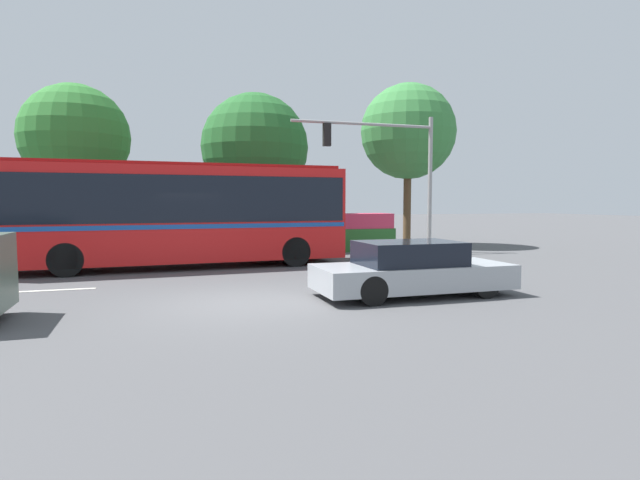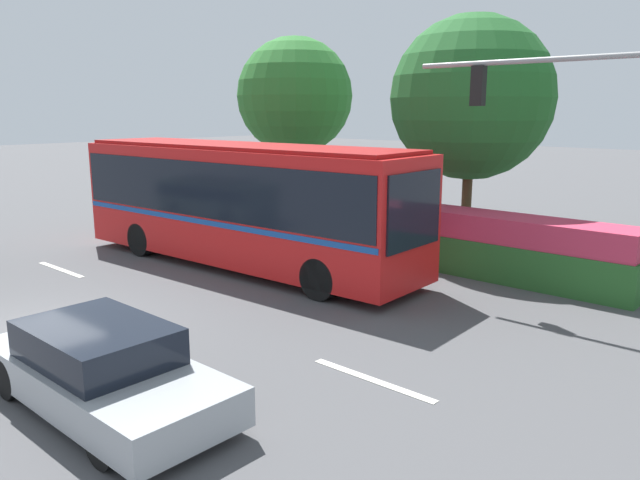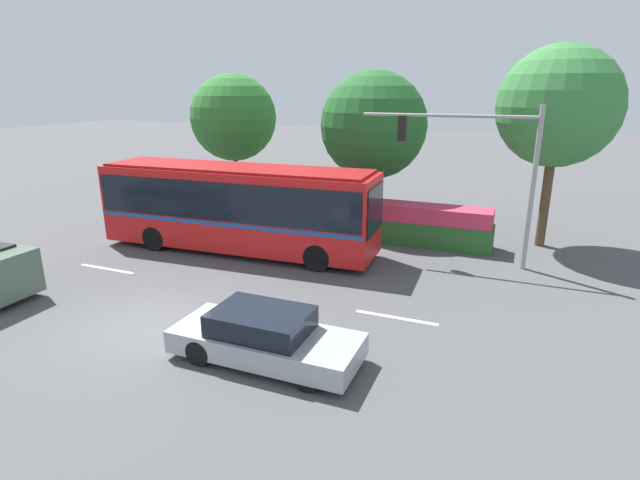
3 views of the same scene
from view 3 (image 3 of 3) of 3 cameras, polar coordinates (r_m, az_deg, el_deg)
The scene contains 10 objects.
ground_plane at distance 14.59m, azimuth -19.25°, elevation -9.37°, with size 140.00×140.00×0.00m, color #4C4C4F.
city_bus at distance 19.67m, azimuth -9.55°, elevation 4.17°, with size 11.21×3.04×3.40m.
sedan_foreground at distance 12.05m, azimuth -6.40°, elevation -11.09°, with size 4.57×1.83×1.26m.
traffic_light_pole at distance 18.55m, azimuth 18.58°, elevation 8.91°, with size 6.26×0.24×5.78m.
flowering_hedge at distance 21.09m, azimuth 10.14°, elevation 1.88°, with size 6.92×1.37×1.66m.
street_tree_left at distance 26.32m, azimuth -10.00°, elevation 13.78°, with size 4.38×4.38×7.03m.
street_tree_centre at distance 23.11m, azimuth 6.22°, elevation 13.05°, with size 4.86×4.86×7.10m.
street_tree_right at distance 21.65m, azimuth 25.88°, elevation 13.71°, with size 4.65×4.65×7.94m.
lane_stripe_near at distance 14.40m, azimuth 8.82°, elevation -8.90°, with size 2.40×0.16×0.01m, color silver.
lane_stripe_mid at distance 19.49m, azimuth -23.45°, elevation -3.09°, with size 2.40×0.16×0.01m, color silver.
Camera 3 is at (9.05, -9.57, 6.29)m, focal length 27.62 mm.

